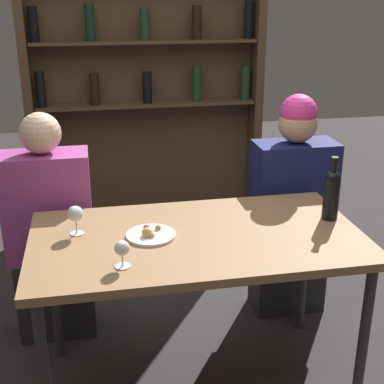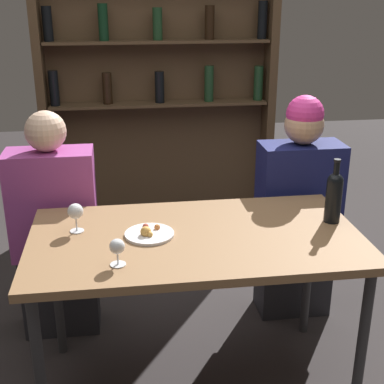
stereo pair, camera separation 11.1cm
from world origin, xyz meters
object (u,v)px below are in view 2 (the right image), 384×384
at_px(wine_bottle, 334,195).
at_px(seated_person_right, 297,214).
at_px(seated_person_left, 56,234).
at_px(food_plate_0, 149,233).
at_px(wine_glass_0, 117,248).
at_px(wine_glass_1, 75,212).

bearing_deg(wine_bottle, seated_person_right, 87.85).
bearing_deg(seated_person_right, seated_person_left, 180.00).
relative_size(food_plate_0, seated_person_right, 0.17).
bearing_deg(seated_person_right, wine_glass_0, -141.67).
bearing_deg(wine_glass_0, wine_bottle, 16.16).
relative_size(wine_glass_0, wine_glass_1, 0.84).
bearing_deg(wine_glass_1, seated_person_left, 108.81).
height_order(wine_bottle, wine_glass_1, wine_bottle).
height_order(wine_glass_0, food_plate_0, wine_glass_0).
distance_m(food_plate_0, seated_person_left, 0.72).
height_order(wine_glass_1, food_plate_0, wine_glass_1).
relative_size(wine_glass_0, seated_person_left, 0.09).
height_order(wine_bottle, food_plate_0, wine_bottle).
relative_size(wine_bottle, seated_person_right, 0.23).
height_order(wine_bottle, seated_person_left, seated_person_left).
xyz_separation_m(wine_glass_1, seated_person_right, (1.13, 0.44, -0.26)).
bearing_deg(wine_bottle, food_plate_0, -177.53).
xyz_separation_m(wine_glass_0, seated_person_right, (0.96, 0.76, -0.24)).
bearing_deg(seated_person_left, wine_glass_0, -67.21).
relative_size(wine_bottle, seated_person_left, 0.24).
relative_size(food_plate_0, seated_person_left, 0.17).
distance_m(wine_bottle, seated_person_right, 0.57).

